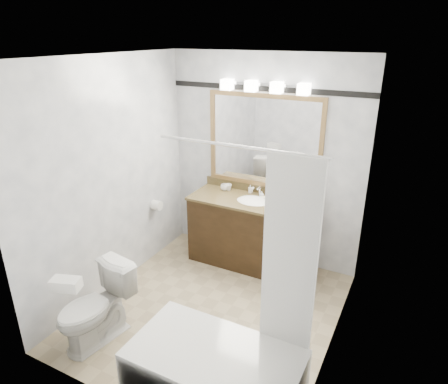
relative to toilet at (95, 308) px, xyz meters
The scene contains 15 objects.
room 1.44m from the toilet, 49.52° to the left, with size 2.42×2.62×2.52m.
vanity 2.02m from the toilet, 68.63° to the left, with size 1.53×0.58×0.97m.
mirror 2.53m from the toilet, 71.08° to the left, with size 1.40×0.04×1.10m.
vanity_light_bar 2.83m from the toilet, 70.62° to the left, with size 1.02×0.14×0.12m.
accent_stripe 2.86m from the toilet, 71.17° to the left, with size 2.40×0.01×0.06m, color black.
bathtub 1.29m from the toilet, ahead, with size 1.30×0.75×1.96m.
tp_roll 1.61m from the toilet, 104.86° to the left, with size 0.12×0.12×0.11m, color white.
toilet is the anchor object (origin of this frame).
tissue_box 0.49m from the toilet, 90.00° to the right, with size 0.23×0.13×0.10m, color white.
coffee_maker 2.29m from the toilet, 58.92° to the left, with size 0.19×0.24×0.37m.
cup_left 2.11m from the toilet, 82.17° to the left, with size 0.09×0.09×0.07m, color white.
cup_right 2.14m from the toilet, 81.07° to the left, with size 0.08×0.08×0.08m, color white.
soap_bottle_a 2.24m from the toilet, 74.06° to the left, with size 0.04×0.04×0.10m, color white.
soap_bottle_b 2.23m from the toilet, 68.96° to the left, with size 0.06×0.06×0.08m, color white.
soap_bar 2.21m from the toilet, 67.73° to the left, with size 0.08×0.05×0.02m, color beige.
Camera 1 is at (1.66, -2.96, 2.68)m, focal length 32.00 mm.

